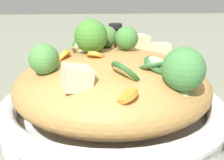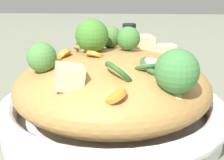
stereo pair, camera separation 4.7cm
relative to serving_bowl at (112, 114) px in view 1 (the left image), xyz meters
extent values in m
plane|color=slate|center=(0.00, 0.00, -0.03)|extent=(3.00, 3.00, 0.00)
cylinder|color=white|center=(0.00, 0.00, -0.02)|extent=(0.32, 0.32, 0.02)
torus|color=white|center=(0.00, 0.00, 0.01)|extent=(0.33, 0.33, 0.03)
ellipsoid|color=#AB7D42|center=(0.00, 0.00, 0.04)|extent=(0.28, 0.28, 0.10)
torus|color=#A67349|center=(0.05, 0.00, 0.08)|extent=(0.06, 0.06, 0.02)
torus|color=#AB7444|center=(-0.01, 0.02, 0.08)|extent=(0.07, 0.07, 0.01)
torus|color=#AC8346|center=(-0.01, 0.01, 0.08)|extent=(0.07, 0.07, 0.03)
torus|color=#B28340|center=(0.03, 0.04, 0.09)|extent=(0.06, 0.06, 0.02)
cone|color=#A3BC79|center=(-0.09, -0.08, 0.07)|extent=(0.03, 0.03, 0.02)
sphere|color=#407D3F|center=(-0.09, -0.08, 0.09)|extent=(0.07, 0.07, 0.05)
cone|color=#A0BD71|center=(0.01, 0.03, 0.09)|extent=(0.03, 0.03, 0.02)
sphere|color=#42802E|center=(0.01, 0.03, 0.11)|extent=(0.06, 0.06, 0.05)
cone|color=#9DC36E|center=(0.06, 0.01, 0.09)|extent=(0.02, 0.02, 0.01)
sphere|color=#4B783B|center=(0.06, 0.01, 0.10)|extent=(0.04, 0.04, 0.03)
cone|color=#97BF7A|center=(-0.04, 0.09, 0.08)|extent=(0.03, 0.03, 0.02)
sphere|color=#4B863E|center=(-0.04, 0.09, 0.10)|extent=(0.05, 0.05, 0.04)
cone|color=#9BC370|center=(0.02, -0.02, 0.09)|extent=(0.02, 0.02, 0.02)
sphere|color=#427D37|center=(0.02, -0.02, 0.11)|extent=(0.04, 0.04, 0.03)
cylinder|color=orange|center=(-0.11, -0.01, 0.07)|extent=(0.03, 0.03, 0.02)
cylinder|color=orange|center=(0.10, -0.02, 0.08)|extent=(0.03, 0.03, 0.02)
cylinder|color=orange|center=(-0.01, 0.02, 0.09)|extent=(0.03, 0.03, 0.02)
cylinder|color=orange|center=(0.00, 0.07, 0.09)|extent=(0.03, 0.03, 0.02)
cylinder|color=beige|center=(-0.05, -0.05, 0.09)|extent=(0.04, 0.04, 0.02)
torus|color=#2B592A|center=(-0.05, -0.05, 0.09)|extent=(0.05, 0.05, 0.02)
cylinder|color=beige|center=(-0.05, -0.06, 0.09)|extent=(0.05, 0.05, 0.02)
torus|color=#2D652F|center=(-0.05, -0.06, 0.09)|extent=(0.06, 0.06, 0.02)
cylinder|color=beige|center=(-0.08, -0.01, 0.09)|extent=(0.04, 0.04, 0.03)
torus|color=#2C5C26|center=(-0.08, -0.01, 0.09)|extent=(0.05, 0.05, 0.03)
cylinder|color=beige|center=(0.05, 0.04, 0.09)|extent=(0.04, 0.04, 0.02)
torus|color=#2B6627|center=(0.05, 0.04, 0.09)|extent=(0.05, 0.05, 0.03)
cube|color=#CCB793|center=(0.08, -0.08, 0.08)|extent=(0.03, 0.04, 0.03)
cube|color=beige|center=(0.08, -0.04, 0.09)|extent=(0.04, 0.04, 0.03)
cube|color=#CDBA8A|center=(0.10, 0.01, 0.08)|extent=(0.04, 0.04, 0.03)
cube|color=beige|center=(-0.09, 0.05, 0.08)|extent=(0.04, 0.04, 0.03)
cylinder|color=black|center=(0.29, -0.02, 0.02)|extent=(0.05, 0.05, 0.09)
cylinder|color=black|center=(0.29, -0.02, 0.07)|extent=(0.02, 0.02, 0.02)
cylinder|color=black|center=(0.29, -0.02, 0.09)|extent=(0.03, 0.03, 0.01)
camera|label=1|loc=(-0.45, 0.03, 0.20)|focal=53.64mm
camera|label=2|loc=(-0.45, -0.02, 0.20)|focal=53.64mm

